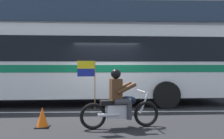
# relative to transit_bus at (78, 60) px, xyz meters

# --- Properties ---
(ground_plane) EXTENTS (60.00, 60.00, 0.00)m
(ground_plane) POSITION_rel_transit_bus_xyz_m (1.21, -1.19, -1.88)
(ground_plane) COLOR black
(sidewalk_curb) EXTENTS (28.00, 3.80, 0.15)m
(sidewalk_curb) POSITION_rel_transit_bus_xyz_m (1.21, 3.91, -1.81)
(sidewalk_curb) COLOR #B7B2A8
(sidewalk_curb) RESTS_ON ground_plane
(lane_center_stripe) EXTENTS (26.60, 0.14, 0.01)m
(lane_center_stripe) POSITION_rel_transit_bus_xyz_m (1.21, -1.79, -1.88)
(lane_center_stripe) COLOR silver
(lane_center_stripe) RESTS_ON ground_plane
(transit_bus) EXTENTS (12.74, 3.11, 3.22)m
(transit_bus) POSITION_rel_transit_bus_xyz_m (0.00, 0.00, 0.00)
(transit_bus) COLOR white
(transit_bus) RESTS_ON ground_plane
(motorcycle_with_rider) EXTENTS (2.17, 0.73, 1.78)m
(motorcycle_with_rider) POSITION_rel_transit_bus_xyz_m (1.49, -4.02, -1.22)
(motorcycle_with_rider) COLOR black
(motorcycle_with_rider) RESTS_ON ground_plane
(fire_hydrant) EXTENTS (0.22, 0.30, 0.75)m
(fire_hydrant) POSITION_rel_transit_bus_xyz_m (5.29, 2.96, -1.37)
(fire_hydrant) COLOR red
(fire_hydrant) RESTS_ON sidewalk_curb
(traffic_cone) EXTENTS (0.36, 0.36, 0.55)m
(traffic_cone) POSITION_rel_transit_bus_xyz_m (-0.57, -3.87, -1.63)
(traffic_cone) COLOR #EA590F
(traffic_cone) RESTS_ON ground_plane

